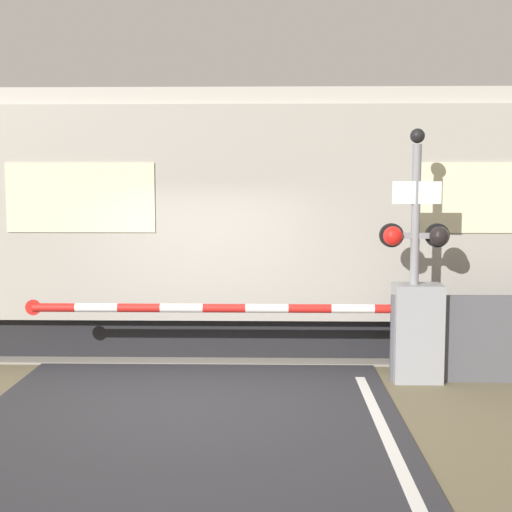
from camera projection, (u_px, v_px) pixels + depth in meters
ground_plane at (193, 402)px, 8.13m from camera, size 80.00×80.00×0.00m
track_bed at (216, 338)px, 11.32m from camera, size 36.00×3.20×0.13m
train at (464, 219)px, 11.03m from camera, size 20.25×2.99×3.77m
crossing_barrier at (387, 329)px, 8.94m from camera, size 5.25×0.44×1.23m
signal_post at (415, 239)px, 8.83m from camera, size 0.87×0.26×3.15m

